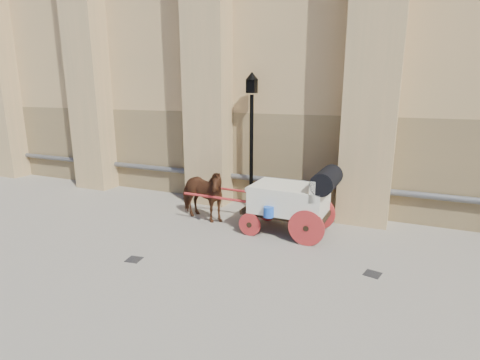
% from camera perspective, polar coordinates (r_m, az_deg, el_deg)
% --- Properties ---
extents(ground, '(90.00, 90.00, 0.00)m').
position_cam_1_polar(ground, '(9.54, -9.60, -9.74)').
color(ground, gray).
rests_on(ground, ground).
extents(horse, '(2.01, 1.29, 1.57)m').
position_cam_1_polar(horse, '(10.94, -5.98, -2.14)').
color(horse, brown).
rests_on(horse, ground).
extents(carriage, '(4.25, 1.52, 1.85)m').
position_cam_1_polar(carriage, '(9.88, 8.28, -2.70)').
color(carriage, black).
rests_on(carriage, ground).
extents(street_lamp, '(0.40, 0.40, 4.26)m').
position_cam_1_polar(street_lamp, '(11.77, 1.76, 6.48)').
color(street_lamp, black).
rests_on(street_lamp, ground).
extents(drain_grate_near, '(0.36, 0.36, 0.01)m').
position_cam_1_polar(drain_grate_near, '(8.99, -15.85, -11.57)').
color(drain_grate_near, black).
rests_on(drain_grate_near, ground).
extents(drain_grate_far, '(0.38, 0.38, 0.01)m').
position_cam_1_polar(drain_grate_far, '(8.51, 19.54, -13.34)').
color(drain_grate_far, black).
rests_on(drain_grate_far, ground).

